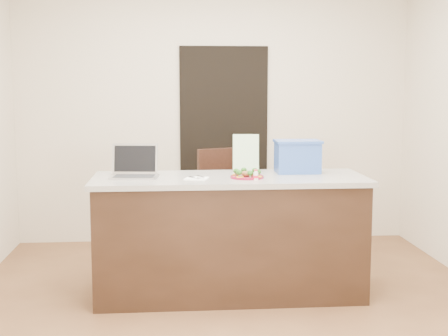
{
  "coord_description": "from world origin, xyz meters",
  "views": [
    {
      "loc": [
        -0.43,
        -4.39,
        1.6
      ],
      "look_at": [
        -0.05,
        0.2,
        0.99
      ],
      "focal_mm": 50.0,
      "sensor_mm": 36.0,
      "label": 1
    }
  ],
  "objects": [
    {
      "name": "plate",
      "position": [
        0.12,
        0.17,
        0.93
      ],
      "size": [
        0.25,
        0.25,
        0.02
      ],
      "rotation": [
        0.0,
        0.0,
        -0.14
      ],
      "color": "maroon",
      "rests_on": "island"
    },
    {
      "name": "room_shell",
      "position": [
        0.0,
        0.0,
        1.62
      ],
      "size": [
        4.0,
        4.0,
        4.0
      ],
      "color": "white",
      "rests_on": "ground"
    },
    {
      "name": "ground",
      "position": [
        0.0,
        0.0,
        0.0
      ],
      "size": [
        4.0,
        4.0,
        0.0
      ],
      "primitive_type": "plane",
      "color": "brown",
      "rests_on": "ground"
    },
    {
      "name": "pepper_rings",
      "position": [
        0.12,
        0.17,
        0.94
      ],
      "size": [
        0.21,
        0.21,
        0.01
      ],
      "color": "orange",
      "rests_on": "plate"
    },
    {
      "name": "yogurt_bottle",
      "position": [
        0.17,
        0.06,
        0.95
      ],
      "size": [
        0.04,
        0.04,
        0.08
      ],
      "rotation": [
        0.0,
        0.0,
        -0.19
      ],
      "color": "silver",
      "rests_on": "island"
    },
    {
      "name": "fork",
      "position": [
        -0.27,
        0.16,
        0.93
      ],
      "size": [
        0.09,
        0.15,
        0.0
      ],
      "rotation": [
        0.0,
        0.0,
        0.64
      ],
      "color": "silver",
      "rests_on": "napkin"
    },
    {
      "name": "laptop",
      "position": [
        -0.71,
        0.29,
        0.99
      ],
      "size": [
        0.37,
        0.31,
        0.25
      ],
      "rotation": [
        0.0,
        0.0,
        -0.11
      ],
      "color": "#B0B0B5",
      "rests_on": "island"
    },
    {
      "name": "leaflet",
      "position": [
        0.16,
        0.54,
        1.07
      ],
      "size": [
        0.21,
        0.07,
        0.29
      ],
      "primitive_type": "cube",
      "rotation": [
        -0.14,
        0.0,
        -0.1
      ],
      "color": "white",
      "rests_on": "island"
    },
    {
      "name": "doorway",
      "position": [
        0.1,
        1.98,
        1.0
      ],
      "size": [
        0.9,
        0.02,
        2.0
      ],
      "primitive_type": "cube",
      "color": "black",
      "rests_on": "ground"
    },
    {
      "name": "blue_box",
      "position": [
        0.55,
        0.42,
        1.05
      ],
      "size": [
        0.36,
        0.26,
        0.26
      ],
      "rotation": [
        0.0,
        0.0,
        0.0
      ],
      "color": "#2F52A9",
      "rests_on": "island"
    },
    {
      "name": "napkin",
      "position": [
        -0.25,
        0.15,
        0.92
      ],
      "size": [
        0.19,
        0.19,
        0.01
      ],
      "primitive_type": "cube",
      "rotation": [
        0.0,
        0.0,
        -0.26
      ],
      "color": "white",
      "rests_on": "island"
    },
    {
      "name": "knife",
      "position": [
        -0.22,
        0.13,
        0.93
      ],
      "size": [
        0.06,
        0.2,
        0.01
      ],
      "rotation": [
        0.0,
        0.0,
        0.42
      ],
      "color": "silver",
      "rests_on": "napkin"
    },
    {
      "name": "broccoli",
      "position": [
        0.12,
        0.17,
        0.97
      ],
      "size": [
        0.2,
        0.21,
        0.04
      ],
      "color": "#1A4813",
      "rests_on": "plate"
    },
    {
      "name": "chair",
      "position": [
        0.01,
        0.93,
        0.6
      ],
      "size": [
        0.61,
        0.63,
        1.06
      ],
      "rotation": [
        0.0,
        0.0,
        0.41
      ],
      "color": "black",
      "rests_on": "ground"
    },
    {
      "name": "meatballs",
      "position": [
        0.12,
        0.17,
        0.95
      ],
      "size": [
        0.1,
        0.1,
        0.04
      ],
      "color": "brown",
      "rests_on": "plate"
    },
    {
      "name": "island",
      "position": [
        0.0,
        0.25,
        0.46
      ],
      "size": [
        2.06,
        0.76,
        0.92
      ],
      "color": "black",
      "rests_on": "ground"
    }
  ]
}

